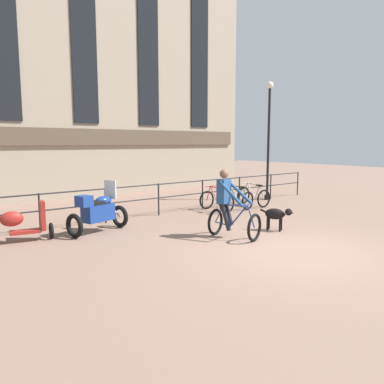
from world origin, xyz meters
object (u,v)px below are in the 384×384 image
parked_motorcycle (98,211)px  parked_bicycle_near_lamp (217,201)px  parked_scooter (22,223)px  cyclist_with_bike (230,207)px  street_lamp (269,135)px  dog (277,214)px  parked_bicycle_mid_left (236,199)px  parked_bicycle_mid_right (253,196)px

parked_motorcycle → parked_bicycle_near_lamp: size_ratio=1.54×
parked_bicycle_near_lamp → parked_scooter: parked_scooter is taller
cyclist_with_bike → parked_scooter: 5.01m
cyclist_with_bike → street_lamp: street_lamp is taller
dog → parked_motorcycle: 4.77m
dog → parked_motorcycle: parked_motorcycle is taller
parked_bicycle_mid_left → street_lamp: size_ratio=0.25×
parked_bicycle_mid_right → parked_scooter: bearing=2.5°
parked_bicycle_mid_left → parked_scooter: size_ratio=0.89×
dog → parked_bicycle_mid_left: bearing=37.2°
cyclist_with_bike → street_lamp: 6.87m
dog → parked_scooter: bearing=126.1°
parked_bicycle_near_lamp → parked_scooter: bearing=1.4°
parked_scooter → street_lamp: (9.77, 0.70, 2.21)m
parked_motorcycle → parked_bicycle_near_lamp: bearing=-100.9°
parked_bicycle_mid_left → cyclist_with_bike: bearing=35.0°
parked_motorcycle → parked_bicycle_mid_left: size_ratio=1.46×
dog → parked_motorcycle: bearing=118.2°
parked_motorcycle → parked_scooter: bearing=67.7°
parked_bicycle_near_lamp → parked_bicycle_mid_left: 0.94m
parked_motorcycle → parked_bicycle_mid_left: 5.47m
parked_bicycle_mid_left → dog: bearing=55.3°
parked_bicycle_mid_left → parked_bicycle_mid_right: 0.94m
cyclist_with_bike → parked_scooter: (-4.16, 2.78, -0.30)m
street_lamp → parked_bicycle_near_lamp: bearing=-169.3°
parked_bicycle_mid_right → parked_scooter: parked_scooter is taller
cyclist_with_bike → dog: size_ratio=1.99×
parked_scooter → street_lamp: street_lamp is taller
parked_bicycle_near_lamp → parked_scooter: (-6.33, -0.06, 0.10)m
parked_motorcycle → street_lamp: street_lamp is taller
dog → parked_bicycle_mid_right: (2.55, 3.13, -0.08)m
dog → parked_scooter: size_ratio=0.64×
cyclist_with_bike → parked_bicycle_mid_right: size_ratio=1.50×
street_lamp → parked_scooter: bearing=-175.9°
dog → parked_bicycle_mid_right: 4.04m
cyclist_with_bike → parked_bicycle_mid_left: size_ratio=1.43×
cyclist_with_bike → parked_motorcycle: cyclist_with_bike is taller
cyclist_with_bike → parked_scooter: cyclist_with_bike is taller
parked_motorcycle → street_lamp: 8.28m
parked_bicycle_near_lamp → parked_bicycle_mid_left: (0.94, 0.00, 0.00)m
parked_bicycle_near_lamp → parked_bicycle_mid_left: bearing=-179.1°
parked_bicycle_near_lamp → parked_bicycle_mid_right: 1.87m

